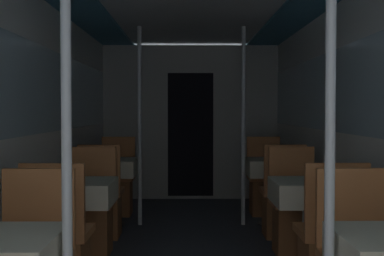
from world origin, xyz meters
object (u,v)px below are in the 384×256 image
chair_left_near_2 (102,207)px  dining_table_right_2 (273,171)px  support_pole_right_2 (243,126)px  dining_table_left_1 (77,198)px  dining_table_right_1 (310,198)px  chair_right_near_1 (330,256)px  dining_table_left_2 (110,171)px  chair_right_near_2 (282,207)px  chair_left_far_1 (90,220)px  support_pole_right_0 (330,151)px  support_pole_left_0 (67,151)px  chair_right_far_2 (265,190)px  chair_right_far_1 (295,220)px  chair_left_far_2 (117,190)px  support_pole_left_2 (140,126)px

chair_left_near_2 → dining_table_right_2: 1.90m
dining_table_right_2 → support_pole_right_2: (-0.33, 0.00, 0.49)m
dining_table_left_1 → dining_table_right_1: size_ratio=1.00×
dining_table_left_1 → chair_right_near_1: chair_right_near_1 is taller
chair_left_near_2 → chair_right_near_1: bearing=-44.7°
chair_left_near_2 → dining_table_left_2: bearing=90.0°
dining_table_right_2 → chair_right_near_2: size_ratio=0.78×
chair_left_far_1 → support_pole_right_0: 2.87m
chair_right_near_2 → dining_table_left_1: bearing=-146.2°
dining_table_left_2 → chair_left_near_2: (-0.00, -0.57, -0.29)m
chair_right_near_1 → dining_table_right_2: size_ratio=1.29×
support_pole_left_0 → chair_left_far_1: (-0.33, 2.34, -0.79)m
chair_right_far_2 → support_pole_right_2: bearing=60.4°
support_pole_right_0 → dining_table_right_1: 1.86m
dining_table_left_2 → support_pole_right_2: size_ratio=0.33×
dining_table_right_2 → chair_right_near_2: 0.64m
dining_table_left_2 → chair_right_far_2: 1.90m
support_pole_right_0 → chair_right_near_1: (0.33, 1.19, -0.79)m
dining_table_left_1 → support_pole_right_0: (1.46, -1.77, 0.49)m
support_pole_left_0 → chair_right_far_2: support_pole_left_0 is taller
chair_right_far_2 → chair_right_far_1: bearing=90.0°
dining_table_right_1 → chair_right_far_2: size_ratio=0.78×
chair_left_near_2 → chair_left_far_2: size_ratio=1.00×
dining_table_right_1 → dining_table_right_2: 1.77m
chair_left_far_2 → chair_right_near_1: (1.78, -2.91, 0.00)m
dining_table_left_1 → dining_table_right_1: same height
support_pole_right_0 → dining_table_right_1: size_ratio=3.01×
chair_left_near_2 → chair_left_far_2: bearing=90.0°
chair_left_far_2 → dining_table_right_2: (1.78, -0.57, 0.29)m
dining_table_right_2 → support_pole_right_2: support_pole_right_2 is taller
chair_left_far_1 → chair_right_near_2: same height
chair_left_far_1 → dining_table_right_1: bearing=162.2°
chair_left_far_2 → support_pole_right_2: size_ratio=0.43×
support_pole_right_0 → chair_right_near_2: bearing=83.7°
support_pole_right_2 → dining_table_right_1: bearing=-79.6°
support_pole_left_2 → chair_right_near_1: support_pole_left_2 is taller
support_pole_right_0 → chair_right_near_1: support_pole_right_0 is taller
chair_left_near_2 → chair_right_far_2: same height
chair_right_near_1 → chair_left_far_2: bearing=121.5°
chair_right_near_1 → dining_table_right_2: bearing=90.0°
dining_table_right_2 → dining_table_right_1: bearing=-90.0°
chair_right_near_1 → chair_right_far_2: 2.91m
chair_left_far_2 → support_pole_right_0: (1.46, -4.10, 0.79)m
dining_table_right_2 → dining_table_left_1: bearing=-135.3°
chair_left_far_1 → chair_right_near_1: 2.12m
dining_table_left_2 → chair_right_far_1: chair_right_far_1 is taller
chair_left_near_2 → chair_right_far_1: size_ratio=1.00×
chair_right_near_2 → support_pole_right_2: (-0.33, 0.57, 0.79)m
dining_table_left_1 → dining_table_right_2: (1.78, 1.77, 0.00)m
chair_right_near_1 → support_pole_right_2: size_ratio=0.43×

